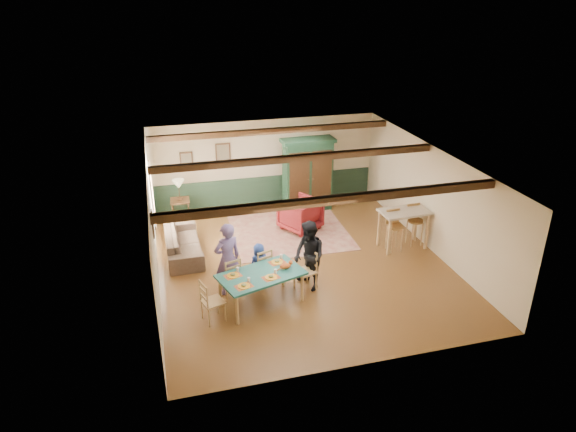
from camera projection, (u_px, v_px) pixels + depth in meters
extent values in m
plane|color=#593619|center=(301.00, 262.00, 12.96)|extent=(8.00, 8.00, 0.00)
cube|color=beige|center=(265.00, 163.00, 15.93)|extent=(7.00, 0.02, 2.70)
cube|color=beige|center=(153.00, 229.00, 11.58)|extent=(0.02, 8.00, 2.70)
cube|color=beige|center=(431.00, 199.00, 13.23)|extent=(0.02, 8.00, 2.70)
cube|color=white|center=(302.00, 160.00, 11.85)|extent=(7.00, 8.00, 0.02)
cube|color=#1A3022|center=(266.00, 190.00, 16.28)|extent=(6.95, 0.03, 0.90)
cube|color=black|center=(336.00, 200.00, 9.86)|extent=(6.95, 0.16, 0.16)
cube|color=black|center=(297.00, 158.00, 12.24)|extent=(6.95, 0.16, 0.16)
cube|color=black|center=(272.00, 131.00, 14.53)|extent=(6.95, 0.16, 0.16)
imported|color=slate|center=(228.00, 259.00, 11.33)|extent=(0.72, 0.58, 1.71)
imported|color=black|center=(309.00, 256.00, 11.53)|extent=(0.83, 0.95, 1.64)
imported|color=navy|center=(259.00, 264.00, 11.86)|extent=(0.56, 0.45, 1.00)
cube|color=tan|center=(286.00, 226.00, 14.86)|extent=(3.28, 3.86, 0.01)
cube|color=black|center=(307.00, 175.00, 15.56)|extent=(1.61, 0.67, 2.25)
imported|color=#4D0F16|center=(300.00, 214.00, 14.53)|extent=(1.34, 1.35, 0.91)
imported|color=#43342A|center=(183.00, 243.00, 13.21)|extent=(0.88, 2.21, 0.64)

